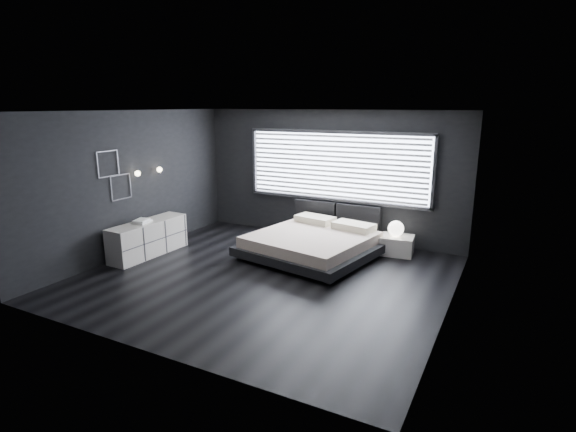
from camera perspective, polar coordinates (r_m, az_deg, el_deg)
The scene contains 12 objects.
room at distance 7.45m, azimuth -3.01°, elevation 2.33°, with size 6.04×6.00×2.80m.
window at distance 9.73m, azimuth 6.10°, elevation 6.27°, with size 4.14×0.09×1.52m.
headboard at distance 9.85m, azimuth 6.16°, elevation 0.20°, with size 1.96×0.16×0.52m.
sconce_near at distance 9.23m, azimuth -18.57°, elevation 5.15°, with size 0.18×0.11×0.11m.
sconce_far at distance 9.65m, azimuth -16.02°, elevation 5.69°, with size 0.18×0.11×0.11m.
wall_art_upper at distance 8.87m, azimuth -21.88°, elevation 6.17°, with size 0.01×0.48×0.48m.
wall_art_lower at distance 9.10m, azimuth -20.44°, elevation 3.47°, with size 0.01×0.48×0.48m.
bed at distance 8.78m, azimuth 3.11°, elevation -3.43°, with size 2.66×2.57×0.59m.
nightstand at distance 9.19m, azimuth 13.64°, elevation -3.61°, with size 0.64×0.53×0.37m, color silver.
orb_lamp at distance 9.09m, azimuth 13.54°, elevation -1.56°, with size 0.31×0.31×0.31m, color white.
dresser at distance 9.27m, azimuth -17.30°, elevation -2.70°, with size 0.54×1.72×0.68m.
book_stack at distance 9.11m, azimuth -18.08°, elevation -0.63°, with size 0.32×0.39×0.07m.
Camera 1 is at (3.70, -6.29, 2.90)m, focal length 28.00 mm.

